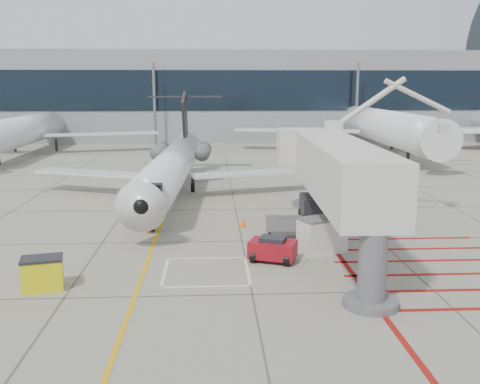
{
  "coord_description": "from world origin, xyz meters",
  "views": [
    {
      "loc": [
        -1.67,
        -25.65,
        8.89
      ],
      "look_at": [
        0.0,
        6.0,
        2.5
      ],
      "focal_mm": 40.0,
      "sensor_mm": 36.0,
      "label": 1
    }
  ],
  "objects": [
    {
      "name": "cone_nose",
      "position": [
        -5.67,
        6.11,
        0.21
      ],
      "size": [
        0.31,
        0.31,
        0.43
      ],
      "primitive_type": "cone",
      "color": "orange",
      "rests_on": "ground_plane"
    },
    {
      "name": "ground_power_unit",
      "position": [
        4.2,
        1.75,
        0.95
      ],
      "size": [
        2.76,
        2.23,
        1.9
      ],
      "primitive_type": null,
      "rotation": [
        0.0,
        0.0,
        0.4
      ],
      "color": "white",
      "rests_on": "ground_plane"
    },
    {
      "name": "terminal_glass_band",
      "position": [
        10.0,
        55.95,
        8.0
      ],
      "size": [
        180.0,
        0.1,
        6.0
      ],
      "primitive_type": "cube",
      "color": "black",
      "rests_on": "ground_plane"
    },
    {
      "name": "ground_plane",
      "position": [
        0.0,
        0.0,
        0.0
      ],
      "size": [
        260.0,
        260.0,
        0.0
      ],
      "primitive_type": "plane",
      "color": "gray",
      "rests_on": "ground"
    },
    {
      "name": "jet_bridge",
      "position": [
        4.98,
        1.3,
        3.96
      ],
      "size": [
        10.06,
        20.1,
        7.91
      ],
      "primitive_type": null,
      "rotation": [
        0.0,
        0.0,
        -0.04
      ],
      "color": "silver",
      "rests_on": "ground_plane"
    },
    {
      "name": "pushback_tug",
      "position": [
        1.38,
        0.4,
        0.68
      ],
      "size": [
        2.68,
        2.17,
        1.35
      ],
      "primitive_type": null,
      "rotation": [
        0.0,
        0.0,
        -0.35
      ],
      "color": "maroon",
      "rests_on": "ground_plane"
    },
    {
      "name": "regional_jet",
      "position": [
        -5.02,
        13.55,
        3.99
      ],
      "size": [
        25.57,
        31.57,
        7.98
      ],
      "primitive_type": null,
      "rotation": [
        0.0,
        0.0,
        -0.05
      ],
      "color": "white",
      "rests_on": "ground_plane"
    },
    {
      "name": "terminal_building",
      "position": [
        10.0,
        70.0,
        7.0
      ],
      "size": [
        180.0,
        28.0,
        14.0
      ],
      "primitive_type": "cube",
      "color": "gray",
      "rests_on": "ground_plane"
    },
    {
      "name": "baggage_cart",
      "position": [
        2.49,
        4.37,
        0.67
      ],
      "size": [
        2.2,
        1.48,
        1.33
      ],
      "primitive_type": null,
      "rotation": [
        0.0,
        0.0,
        -0.07
      ],
      "color": "slate",
      "rests_on": "ground_plane"
    },
    {
      "name": "cone_side",
      "position": [
        0.24,
        7.15,
        0.28
      ],
      "size": [
        0.41,
        0.41,
        0.56
      ],
      "primitive_type": "cone",
      "color": "orange",
      "rests_on": "ground_plane"
    },
    {
      "name": "spill_bin",
      "position": [
        -9.18,
        -2.9,
        0.74
      ],
      "size": [
        1.92,
        1.5,
        1.48
      ],
      "primitive_type": null,
      "rotation": [
        0.0,
        0.0,
        0.23
      ],
      "color": "yellow",
      "rests_on": "ground_plane"
    },
    {
      "name": "bg_aircraft_c",
      "position": [
        20.5,
        46.0,
        6.34
      ],
      "size": [
        38.01,
        42.24,
        12.67
      ],
      "primitive_type": null,
      "color": "silver",
      "rests_on": "ground_plane"
    },
    {
      "name": "bg_aircraft_b",
      "position": [
        -25.53,
        46.0,
        5.52
      ],
      "size": [
        33.13,
        36.81,
        11.04
      ],
      "primitive_type": null,
      "color": "silver",
      "rests_on": "ground_plane"
    }
  ]
}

